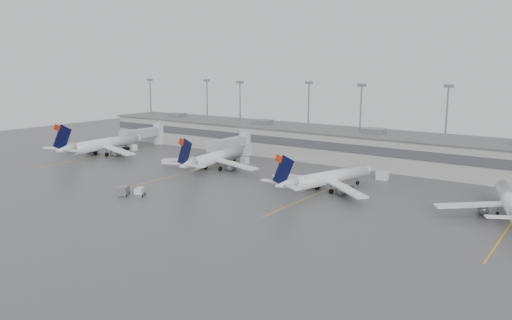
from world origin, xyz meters
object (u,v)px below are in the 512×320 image
Objects in this scene: jet_mid_left at (214,158)px; baggage_tug at (139,193)px; jet_far_right at (511,202)px; jet_mid_right at (326,178)px; jet_far_left at (102,144)px.

jet_mid_left is 28.32m from baggage_tug.
jet_far_right is at bearing -9.98° from baggage_tug.
jet_mid_left is 32.70m from jet_mid_right.
jet_far_left reaches higher than jet_mid_left.
jet_far_left is 71.03m from jet_mid_right.
baggage_tug is at bearing -35.60° from jet_far_left.
baggage_tug is (-61.66, -26.86, -2.08)m from jet_far_right.
jet_far_right reaches higher than baggage_tug.
jet_mid_left is 1.08× the size of jet_mid_right.
baggage_tug is at bearing -172.60° from jet_far_right.
jet_mid_left is 66.15m from jet_far_right.
jet_mid_right is at bearing -14.52° from jet_mid_left.
jet_mid_left is 9.50× the size of baggage_tug.
jet_mid_right is at bearing 167.65° from jet_far_right.
jet_mid_right reaches higher than baggage_tug.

